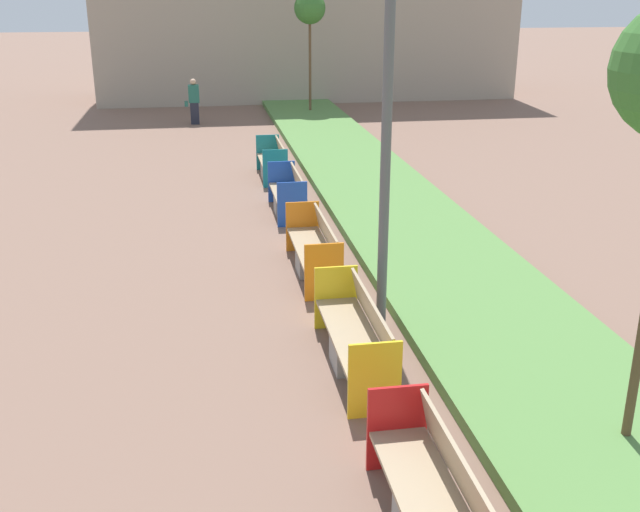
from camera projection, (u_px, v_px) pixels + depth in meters
name	position (u px, v px, depth m)	size (l,w,h in m)	color
planter_grass_strip	(468.00, 291.00, 11.93)	(2.80, 120.00, 0.18)	#568442
bench_red_frame	(434.00, 507.00, 6.55)	(0.65, 2.31, 0.94)	gray
bench_yellow_frame	(356.00, 340.00, 9.64)	(0.65, 2.48, 0.94)	gray
bench_orange_frame	(315.00, 252.00, 12.83)	(0.65, 2.45, 0.94)	gray
bench_blue_frame	(288.00, 197.00, 16.24)	(0.65, 1.98, 0.94)	gray
bench_teal_frame	(273.00, 164.00, 19.26)	(0.65, 1.98, 0.94)	gray
street_lamp_post	(389.00, 59.00, 9.61)	(0.24, 0.44, 6.84)	#56595B
sapling_tree_far	(310.00, 9.00, 27.64)	(1.17, 1.17, 4.51)	brown
pedestrian_walking	(194.00, 101.00, 26.68)	(0.53, 0.24, 1.60)	#232633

